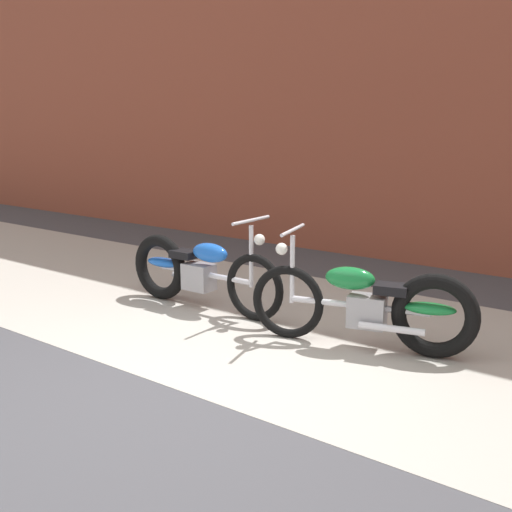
{
  "coord_description": "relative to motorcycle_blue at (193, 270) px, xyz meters",
  "views": [
    {
      "loc": [
        3.11,
        -3.06,
        1.97
      ],
      "look_at": [
        -0.22,
        1.34,
        0.75
      ],
      "focal_mm": 43.52,
      "sensor_mm": 36.0,
      "label": 1
    }
  ],
  "objects": [
    {
      "name": "brick_building_wall",
      "position": [
        1.29,
        3.56,
        2.66
      ],
      "size": [
        36.0,
        0.5,
        6.11
      ],
      "primitive_type": "cube",
      "color": "brown",
      "rests_on": "ground"
    },
    {
      "name": "ground_plane",
      "position": [
        1.29,
        -1.64,
        -0.4
      ],
      "size": [
        80.0,
        80.0,
        0.0
      ],
      "primitive_type": "plane",
      "color": "#47474C"
    },
    {
      "name": "sidewalk_slab",
      "position": [
        1.29,
        0.11,
        -0.4
      ],
      "size": [
        36.0,
        3.5,
        0.01
      ],
      "primitive_type": "cube",
      "color": "#B2ADA3",
      "rests_on": "ground"
    },
    {
      "name": "motorcycle_blue",
      "position": [
        0.0,
        0.0,
        0.0
      ],
      "size": [
        2.01,
        0.58,
        1.03
      ],
      "rotation": [
        0.0,
        0.0,
        0.02
      ],
      "color": "black",
      "rests_on": "ground"
    },
    {
      "name": "motorcycle_green",
      "position": [
        2.13,
        0.0,
        0.0
      ],
      "size": [
        1.96,
        0.77,
        1.03
      ],
      "rotation": [
        0.0,
        0.0,
        3.4
      ],
      "color": "black",
      "rests_on": "ground"
    }
  ]
}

